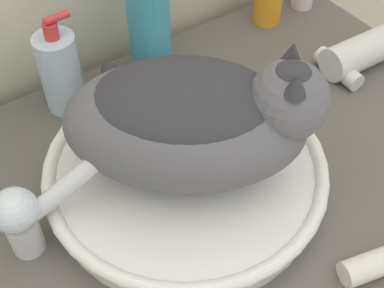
# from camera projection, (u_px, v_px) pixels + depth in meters

# --- Properties ---
(sink_basin) EXTENTS (0.40, 0.40, 0.05)m
(sink_basin) POSITION_uv_depth(u_px,v_px,m) (186.00, 172.00, 0.76)
(sink_basin) COLOR white
(sink_basin) RESTS_ON vanity_counter
(cat) EXTENTS (0.37, 0.40, 0.19)m
(cat) POSITION_uv_depth(u_px,v_px,m) (194.00, 117.00, 0.68)
(cat) COLOR #56565B
(cat) RESTS_ON sink_basin
(faucet) EXTENTS (0.15, 0.06, 0.13)m
(faucet) POSITION_uv_depth(u_px,v_px,m) (27.00, 214.00, 0.67)
(faucet) COLOR silver
(faucet) RESTS_ON vanity_counter
(mouthwash_bottle) EXTENTS (0.07, 0.07, 0.22)m
(mouthwash_bottle) POSITION_uv_depth(u_px,v_px,m) (149.00, 19.00, 0.88)
(mouthwash_bottle) COLOR teal
(mouthwash_bottle) RESTS_ON vanity_counter
(soap_pump_bottle) EXTENTS (0.07, 0.07, 0.17)m
(soap_pump_bottle) POSITION_uv_depth(u_px,v_px,m) (60.00, 72.00, 0.85)
(soap_pump_bottle) COLOR silver
(soap_pump_bottle) RESTS_ON vanity_counter
(hair_dryer) EXTENTS (0.17, 0.10, 0.06)m
(hair_dryer) POSITION_uv_depth(u_px,v_px,m) (361.00, 53.00, 0.95)
(hair_dryer) COLOR silver
(hair_dryer) RESTS_ON vanity_counter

